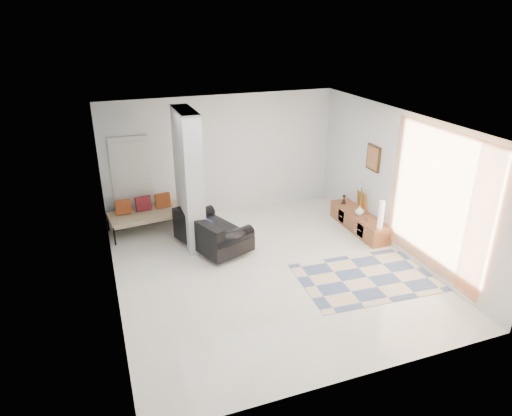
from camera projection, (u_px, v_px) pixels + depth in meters
name	position (u px, v px, depth m)	size (l,w,h in m)	color
floor	(268.00, 269.00, 8.63)	(6.00, 6.00, 0.00)	beige
ceiling	(270.00, 122.00, 7.53)	(6.00, 6.00, 0.00)	white
wall_back	(222.00, 155.00, 10.67)	(6.00, 6.00, 0.00)	silver
wall_front	(361.00, 289.00, 5.49)	(6.00, 6.00, 0.00)	silver
wall_left	(108.00, 223.00, 7.21)	(6.00, 6.00, 0.00)	silver
wall_right	(399.00, 183.00, 8.95)	(6.00, 6.00, 0.00)	silver
partition_column	(189.00, 180.00, 9.11)	(0.35, 1.20, 2.80)	#A2A6A8
hallway_door	(132.00, 182.00, 10.12)	(0.85, 0.06, 2.04)	silver
curtain	(437.00, 202.00, 7.91)	(2.55, 2.55, 0.00)	orange
wall_art	(373.00, 158.00, 9.62)	(0.04, 0.45, 0.55)	#3C2610
media_console	(359.00, 221.00, 10.12)	(0.45, 1.81, 0.80)	brown
loveseat	(210.00, 233.00, 9.25)	(1.42, 1.81, 0.76)	silver
daybed	(152.00, 212.00, 10.07)	(1.98, 1.02, 0.77)	black
area_rug	(367.00, 277.00, 8.35)	(2.49, 1.66, 0.01)	beige
cylinder_lamp	(381.00, 215.00, 9.25)	(0.11, 0.11, 0.59)	white
bronze_figurine	(344.00, 199.00, 10.52)	(0.11, 0.11, 0.22)	black
vase	(360.00, 210.00, 9.94)	(0.20, 0.20, 0.21)	silver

